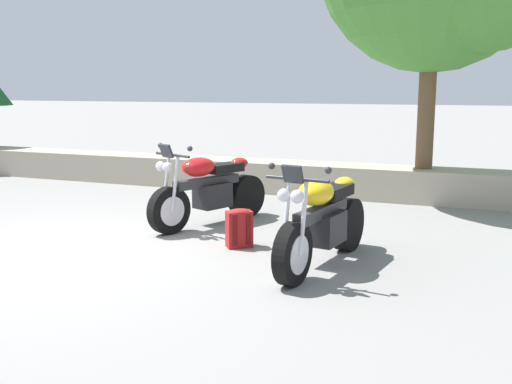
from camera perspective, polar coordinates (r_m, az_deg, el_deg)
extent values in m
plane|color=gray|center=(7.18, -17.88, -5.71)|extent=(120.00, 120.00, 0.00)
cube|color=#A89E89|center=(11.16, -2.20, 1.75)|extent=(36.00, 0.80, 0.55)
cylinder|color=black|center=(7.78, -8.38, -1.77)|extent=(0.36, 0.63, 0.62)
cylinder|color=black|center=(8.72, -0.96, -0.37)|extent=(0.40, 0.64, 0.62)
cylinder|color=silver|center=(7.78, -8.38, -1.77)|extent=(0.29, 0.42, 0.38)
cube|color=black|center=(8.24, -4.21, -0.30)|extent=(0.47, 0.56, 0.34)
cube|color=#2D2D30|center=(8.14, -4.75, 0.99)|extent=(0.54, 1.07, 0.12)
ellipsoid|color=red|center=(8.01, -5.57, 2.42)|extent=(0.51, 0.61, 0.26)
cube|color=black|center=(8.34, -3.08, 2.34)|extent=(0.45, 0.62, 0.12)
ellipsoid|color=red|center=(8.55, -1.62, 2.80)|extent=(0.31, 0.34, 0.16)
cylinder|color=#2D2D30|center=(7.71, -8.06, 3.56)|extent=(0.63, 0.28, 0.04)
sphere|color=silver|center=(7.59, -8.52, 2.37)|extent=(0.13, 0.13, 0.13)
sphere|color=silver|center=(7.70, -9.17, 2.47)|extent=(0.13, 0.13, 0.13)
cube|color=#26282D|center=(7.64, -8.65, 3.94)|extent=(0.22, 0.16, 0.18)
cylinder|color=silver|center=(8.66, -2.82, -0.12)|extent=(0.24, 0.39, 0.11)
cylinder|color=silver|center=(7.66, -7.80, 0.81)|extent=(0.10, 0.17, 0.73)
cylinder|color=silver|center=(7.80, -8.63, 0.95)|extent=(0.10, 0.17, 0.73)
sphere|color=#2D2D30|center=(7.49, -6.40, 4.18)|extent=(0.07, 0.07, 0.07)
sphere|color=#2D2D30|center=(7.96, -9.20, 4.45)|extent=(0.07, 0.07, 0.07)
cylinder|color=black|center=(5.73, 3.55, -5.98)|extent=(0.23, 0.63, 0.62)
cylinder|color=black|center=(7.01, 8.83, -3.09)|extent=(0.27, 0.64, 0.62)
cylinder|color=silver|center=(5.73, 3.55, -5.98)|extent=(0.21, 0.40, 0.38)
cube|color=black|center=(6.38, 6.66, -3.43)|extent=(0.39, 0.52, 0.34)
cube|color=#2D2D30|center=(6.25, 6.33, -1.83)|extent=(0.30, 1.11, 0.12)
ellipsoid|color=yellow|center=(6.07, 5.80, -0.06)|extent=(0.41, 0.56, 0.26)
cube|color=black|center=(6.52, 7.53, 0.07)|extent=(0.34, 0.59, 0.12)
ellipsoid|color=yellow|center=(6.79, 8.51, 0.78)|extent=(0.26, 0.31, 0.16)
cylinder|color=#2D2D30|center=(5.65, 4.00, 1.25)|extent=(0.66, 0.13, 0.04)
sphere|color=silver|center=(5.52, 3.99, -0.43)|extent=(0.13, 0.13, 0.13)
sphere|color=silver|center=(5.58, 2.70, -0.30)|extent=(0.13, 0.13, 0.13)
cube|color=#26282D|center=(5.55, 3.55, 1.73)|extent=(0.21, 0.12, 0.18)
cylinder|color=silver|center=(6.84, 6.86, -2.94)|extent=(0.16, 0.39, 0.11)
cylinder|color=silver|center=(5.64, 4.59, -2.49)|extent=(0.07, 0.17, 0.73)
cylinder|color=silver|center=(5.72, 2.96, -2.29)|extent=(0.07, 0.17, 0.73)
sphere|color=#2D2D30|center=(5.55, 6.98, 2.09)|extent=(0.07, 0.07, 0.07)
sphere|color=#2D2D30|center=(5.80, 1.52, 2.51)|extent=(0.07, 0.07, 0.07)
cube|color=#A31E1E|center=(7.08, -1.63, -3.60)|extent=(0.35, 0.33, 0.44)
cube|color=#A31E1E|center=(7.19, -1.89, -3.70)|extent=(0.22, 0.19, 0.24)
ellipsoid|color=#A31E1E|center=(7.03, -1.64, -1.94)|extent=(0.33, 0.31, 0.08)
cube|color=#591010|center=(6.95, -2.04, -3.68)|extent=(0.06, 0.05, 0.37)
cube|color=#591010|center=(7.00, -0.74, -3.59)|extent=(0.06, 0.05, 0.37)
cylinder|color=brown|center=(10.19, 16.10, 7.84)|extent=(0.28, 0.28, 2.02)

